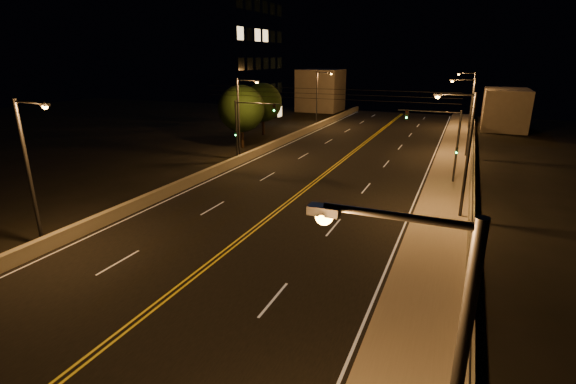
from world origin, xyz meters
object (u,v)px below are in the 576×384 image
at_px(streetlight_2, 468,113).
at_px(traffic_signal_right, 445,138).
at_px(streetlight_6, 319,95).
at_px(traffic_signal_left, 245,124).
at_px(building_tower, 189,23).
at_px(tree_0, 241,109).
at_px(streetlight_3, 470,97).
at_px(streetlight_5, 241,113).
at_px(streetlight_1, 464,148).
at_px(tree_1, 263,102).
at_px(streetlight_4, 31,164).

relative_size(streetlight_2, traffic_signal_right, 1.32).
relative_size(streetlight_6, traffic_signal_left, 1.32).
relative_size(streetlight_6, building_tower, 0.26).
xyz_separation_m(streetlight_6, tree_0, (-2.87, -19.09, -0.22)).
distance_m(streetlight_3, streetlight_5, 36.47).
relative_size(streetlight_1, streetlight_2, 1.00).
xyz_separation_m(streetlight_6, tree_1, (-4.51, -10.22, -0.40)).
bearing_deg(streetlight_3, streetlight_1, -90.00).
height_order(streetlight_1, streetlight_2, same).
distance_m(traffic_signal_right, tree_0, 23.67).
height_order(traffic_signal_right, tree_1, tree_1).
xyz_separation_m(streetlight_2, building_tower, (-39.73, 7.94, 10.24)).
height_order(streetlight_3, tree_0, streetlight_3).
distance_m(streetlight_1, streetlight_5, 23.42).
bearing_deg(streetlight_1, traffic_signal_right, 100.12).
bearing_deg(tree_1, streetlight_2, -9.47).
distance_m(streetlight_2, streetlight_3, 19.78).
relative_size(streetlight_1, traffic_signal_left, 1.32).
height_order(streetlight_5, traffic_signal_left, streetlight_5).
bearing_deg(streetlight_6, traffic_signal_left, -87.57).
bearing_deg(tree_0, streetlight_4, -84.21).
bearing_deg(streetlight_5, streetlight_6, 90.00).
xyz_separation_m(streetlight_2, tree_0, (-24.26, -4.56, -0.22)).
height_order(streetlight_1, building_tower, building_tower).
bearing_deg(streetlight_2, tree_1, 170.53).
bearing_deg(streetlight_5, building_tower, 136.01).
height_order(streetlight_4, traffic_signal_right, streetlight_4).
bearing_deg(traffic_signal_right, streetlight_6, 127.98).
relative_size(traffic_signal_right, tree_1, 0.89).
distance_m(tree_0, tree_1, 9.03).
distance_m(traffic_signal_right, building_tower, 44.09).
height_order(streetlight_2, streetlight_5, same).
height_order(streetlight_4, traffic_signal_left, streetlight_4).
height_order(streetlight_6, tree_0, streetlight_6).
height_order(streetlight_1, streetlight_4, same).
xyz_separation_m(streetlight_1, building_tower, (-39.73, 27.22, 10.24)).
bearing_deg(tree_1, streetlight_1, -42.33).
height_order(streetlight_2, building_tower, building_tower).
xyz_separation_m(streetlight_4, tree_1, (-4.51, 37.15, -0.40)).
bearing_deg(tree_0, tree_1, 100.48).
height_order(traffic_signal_left, tree_0, tree_0).
relative_size(streetlight_6, traffic_signal_right, 1.32).
distance_m(streetlight_2, traffic_signal_right, 11.10).
xyz_separation_m(streetlight_2, streetlight_5, (-21.39, -9.76, 0.00)).
xyz_separation_m(streetlight_3, traffic_signal_left, (-20.31, -30.75, -0.89)).
xyz_separation_m(streetlight_1, traffic_signal_left, (-20.31, 8.31, -0.89)).
relative_size(streetlight_3, tree_1, 1.18).
relative_size(streetlight_1, traffic_signal_right, 1.32).
bearing_deg(streetlight_3, traffic_signal_left, -123.45).
bearing_deg(building_tower, streetlight_1, -34.42).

